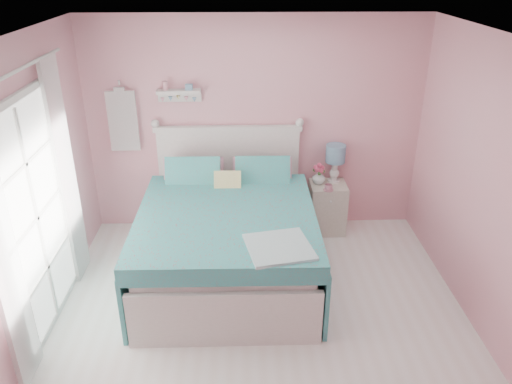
{
  "coord_description": "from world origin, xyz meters",
  "views": [
    {
      "loc": [
        -0.15,
        -3.49,
        3.16
      ],
      "look_at": [
        -0.02,
        1.2,
        0.93
      ],
      "focal_mm": 35.0,
      "sensor_mm": 36.0,
      "label": 1
    }
  ],
  "objects_px": {
    "nightstand": "(327,207)",
    "vase": "(319,177)",
    "bed": "(228,238)",
    "table_lamp": "(335,156)",
    "teacup": "(328,187)"
  },
  "relations": [
    {
      "from": "nightstand",
      "to": "vase",
      "type": "xyz_separation_m",
      "value": [
        -0.12,
        0.03,
        0.4
      ]
    },
    {
      "from": "bed",
      "to": "nightstand",
      "type": "xyz_separation_m",
      "value": [
        1.22,
        0.91,
        -0.11
      ]
    },
    {
      "from": "table_lamp",
      "to": "teacup",
      "type": "distance_m",
      "value": 0.4
    },
    {
      "from": "nightstand",
      "to": "bed",
      "type": "bearing_deg",
      "value": -143.29
    },
    {
      "from": "vase",
      "to": "table_lamp",
      "type": "bearing_deg",
      "value": 17.81
    },
    {
      "from": "bed",
      "to": "nightstand",
      "type": "height_order",
      "value": "bed"
    },
    {
      "from": "bed",
      "to": "vase",
      "type": "bearing_deg",
      "value": 40.73
    },
    {
      "from": "bed",
      "to": "table_lamp",
      "type": "bearing_deg",
      "value": 37.89
    },
    {
      "from": "vase",
      "to": "teacup",
      "type": "distance_m",
      "value": 0.22
    },
    {
      "from": "bed",
      "to": "teacup",
      "type": "distance_m",
      "value": 1.42
    },
    {
      "from": "vase",
      "to": "teacup",
      "type": "height_order",
      "value": "vase"
    },
    {
      "from": "bed",
      "to": "teacup",
      "type": "xyz_separation_m",
      "value": [
        1.19,
        0.74,
        0.24
      ]
    },
    {
      "from": "bed",
      "to": "table_lamp",
      "type": "xyz_separation_m",
      "value": [
        1.29,
        1.0,
        0.53
      ]
    },
    {
      "from": "bed",
      "to": "nightstand",
      "type": "relative_size",
      "value": 3.63
    },
    {
      "from": "bed",
      "to": "teacup",
      "type": "height_order",
      "value": "bed"
    }
  ]
}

